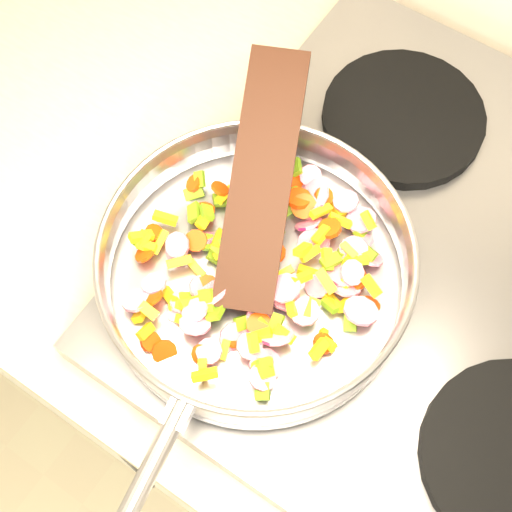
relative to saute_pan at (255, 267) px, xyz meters
The scene contains 6 objects.
cooktop 0.22m from the saute_pan, 38.52° to the left, with size 0.60×0.60×0.04m, color #939399.
grate_fl 0.05m from the saute_pan, 17.77° to the right, with size 0.19×0.19×0.02m, color black.
grate_bl 0.28m from the saute_pan, 84.62° to the left, with size 0.19×0.19×0.02m, color black.
saute_pan is the anchor object (origin of this frame).
vegetable_heap 0.02m from the saute_pan, 71.16° to the left, with size 0.26×0.27×0.05m.
wooden_spatula 0.09m from the saute_pan, 119.33° to the left, with size 0.27×0.06×0.01m, color black.
Camera 1 is at (-0.70, 1.29, 1.63)m, focal length 50.00 mm.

